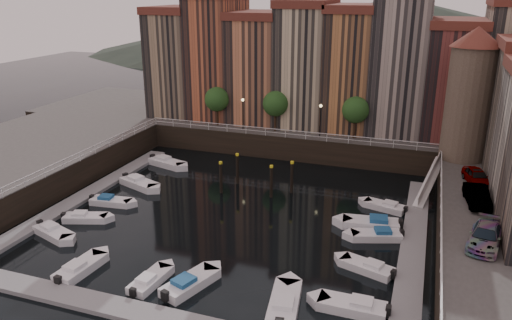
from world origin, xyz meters
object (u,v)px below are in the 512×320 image
at_px(gangway, 430,179).
at_px(car_b, 477,197).
at_px(boat_left_1, 85,218).
at_px(car_a, 477,177).
at_px(corner_tower, 470,93).
at_px(boat_left_0, 53,232).
at_px(car_c, 485,237).
at_px(mooring_pilings, 255,177).
at_px(boat_left_2, 110,201).

distance_m(gangway, car_b, 9.03).
relative_size(boat_left_1, car_a, 1.00).
bearing_deg(car_a, corner_tower, 82.50).
xyz_separation_m(gangway, boat_left_0, (-30.43, -19.84, -1.57)).
height_order(gangway, car_c, car_c).
bearing_deg(car_b, gangway, 107.49).
bearing_deg(car_b, car_a, 79.66).
xyz_separation_m(boat_left_0, car_a, (34.40, 16.82, 3.38)).
height_order(corner_tower, boat_left_0, corner_tower).
bearing_deg(corner_tower, gangway, -122.80).
relative_size(mooring_pilings, car_b, 1.57).
bearing_deg(mooring_pilings, boat_left_0, -130.79).
bearing_deg(mooring_pilings, car_a, 4.26).
bearing_deg(car_c, mooring_pilings, 163.82).
height_order(gangway, car_b, car_b).
bearing_deg(car_b, boat_left_1, -173.19).
distance_m(corner_tower, boat_left_0, 42.42).
bearing_deg(boat_left_2, boat_left_1, -97.54).
xyz_separation_m(boat_left_0, car_c, (34.24, 4.33, 3.38)).
bearing_deg(mooring_pilings, gangway, 14.89).
bearing_deg(mooring_pilings, car_b, -9.27).
bearing_deg(corner_tower, boat_left_0, -143.86).
height_order(boat_left_1, car_a, car_a).
xyz_separation_m(boat_left_1, car_b, (33.47, 8.45, 3.44)).
relative_size(boat_left_1, boat_left_2, 0.97).
bearing_deg(boat_left_0, boat_left_2, 103.09).
distance_m(gangway, boat_left_2, 32.28).
height_order(gangway, boat_left_1, gangway).
height_order(boat_left_2, car_a, car_a).
xyz_separation_m(boat_left_2, car_a, (33.68, 9.51, 3.39)).
height_order(corner_tower, car_c, corner_tower).
xyz_separation_m(boat_left_1, car_c, (33.57, 0.96, 3.41)).
bearing_deg(boat_left_1, car_a, 3.22).
relative_size(boat_left_2, car_c, 0.87).
xyz_separation_m(corner_tower, car_a, (1.07, -7.51, -6.47)).
height_order(boat_left_0, car_c, car_c).
height_order(gangway, boat_left_0, gangway).
height_order(boat_left_0, boat_left_1, boat_left_0).
height_order(boat_left_0, car_a, car_a).
xyz_separation_m(mooring_pilings, car_b, (20.99, -3.42, 2.11)).
bearing_deg(boat_left_0, car_c, 25.92).
distance_m(boat_left_0, boat_left_1, 3.44).
distance_m(boat_left_1, car_b, 34.69).
relative_size(mooring_pilings, boat_left_0, 1.59).
xyz_separation_m(boat_left_1, boat_left_2, (0.05, 3.94, 0.01)).
bearing_deg(boat_left_2, boat_left_0, -102.43).
distance_m(mooring_pilings, car_b, 21.37).
bearing_deg(corner_tower, mooring_pilings, -155.74).
relative_size(mooring_pilings, car_a, 1.72).
height_order(mooring_pilings, boat_left_1, mooring_pilings).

